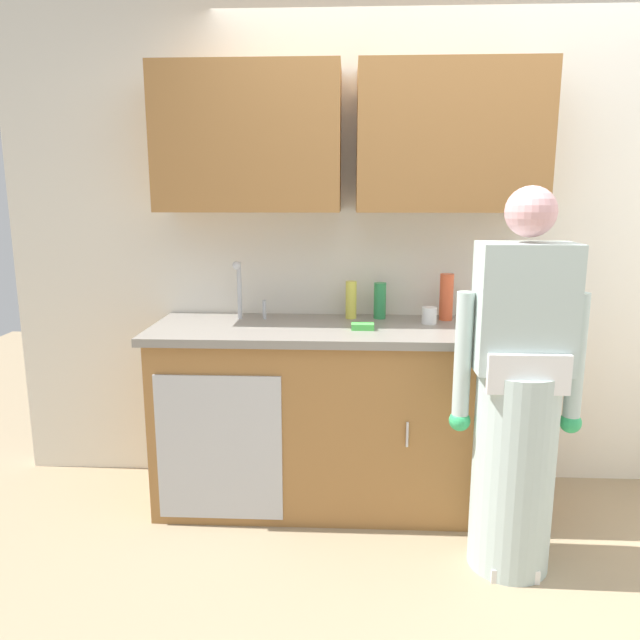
# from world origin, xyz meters

# --- Properties ---
(ground_plane) EXTENTS (9.00, 9.00, 0.00)m
(ground_plane) POSITION_xyz_m (0.00, 0.00, 0.00)
(ground_plane) COLOR #998466
(kitchen_wall_with_uppers) EXTENTS (4.80, 0.44, 2.70)m
(kitchen_wall_with_uppers) POSITION_xyz_m (-0.14, 0.99, 1.48)
(kitchen_wall_with_uppers) COLOR silver
(kitchen_wall_with_uppers) RESTS_ON ground
(counter_cabinet) EXTENTS (1.90, 0.62, 0.90)m
(counter_cabinet) POSITION_xyz_m (-0.55, 0.70, 0.45)
(counter_cabinet) COLOR #9E6B38
(counter_cabinet) RESTS_ON ground
(countertop) EXTENTS (1.96, 0.66, 0.04)m
(countertop) POSITION_xyz_m (-0.55, 0.70, 0.92)
(countertop) COLOR gray
(countertop) RESTS_ON counter_cabinet
(sink) EXTENTS (0.50, 0.36, 0.35)m
(sink) POSITION_xyz_m (-1.08, 0.71, 0.93)
(sink) COLOR #B7BABF
(sink) RESTS_ON counter_cabinet
(person_at_sink) EXTENTS (0.55, 0.34, 1.62)m
(person_at_sink) POSITION_xyz_m (0.16, 0.16, 0.69)
(person_at_sink) COLOR white
(person_at_sink) RESTS_ON ground
(bottle_water_tall) EXTENTS (0.06, 0.06, 0.20)m
(bottle_water_tall) POSITION_xyz_m (-0.53, 0.89, 1.04)
(bottle_water_tall) COLOR #D8D14C
(bottle_water_tall) RESTS_ON countertop
(bottle_dish_liquid) EXTENTS (0.06, 0.06, 0.19)m
(bottle_dish_liquid) POSITION_xyz_m (-0.38, 0.90, 1.04)
(bottle_dish_liquid) COLOR #2D8C4C
(bottle_dish_liquid) RESTS_ON countertop
(bottle_water_short) EXTENTS (0.07, 0.07, 0.24)m
(bottle_water_short) POSITION_xyz_m (-0.03, 0.87, 1.06)
(bottle_water_short) COLOR #E05933
(bottle_water_short) RESTS_ON countertop
(cup_by_sink) EXTENTS (0.08, 0.08, 0.08)m
(cup_by_sink) POSITION_xyz_m (-0.13, 0.78, 0.98)
(cup_by_sink) COLOR white
(cup_by_sink) RESTS_ON countertop
(sponge) EXTENTS (0.11, 0.07, 0.03)m
(sponge) POSITION_xyz_m (-0.47, 0.62, 0.96)
(sponge) COLOR #4CBF4C
(sponge) RESTS_ON countertop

